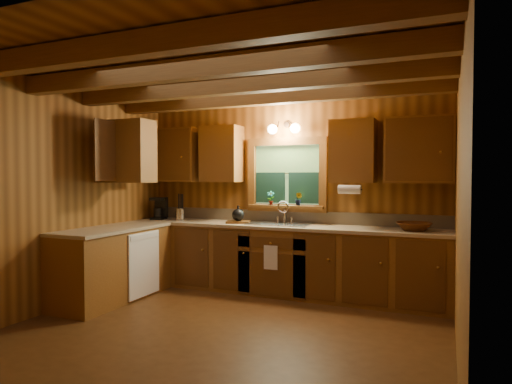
{
  "coord_description": "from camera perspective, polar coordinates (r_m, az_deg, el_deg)",
  "views": [
    {
      "loc": [
        2.01,
        -3.93,
        1.53
      ],
      "look_at": [
        0.0,
        0.8,
        1.35
      ],
      "focal_mm": 31.68,
      "sensor_mm": 36.0,
      "label": 1
    }
  ],
  "objects": [
    {
      "name": "wicker_basket",
      "position": [
        5.53,
        19.33,
        -4.14
      ],
      "size": [
        0.43,
        0.43,
        0.1
      ],
      "primitive_type": "imported",
      "rotation": [
        0.0,
        0.0,
        0.07
      ],
      "color": "#48230C",
      "rests_on": "countertop"
    },
    {
      "name": "window",
      "position": [
        6.14,
        3.9,
        1.99
      ],
      "size": [
        1.12,
        0.08,
        1.0
      ],
      "color": "brown",
      "rests_on": "room"
    },
    {
      "name": "backsplash",
      "position": [
        6.18,
        3.94,
        -3.11
      ],
      "size": [
        4.2,
        0.02,
        0.16
      ],
      "primitive_type": "cube",
      "color": "tan",
      "rests_on": "room"
    },
    {
      "name": "dish_towel",
      "position": [
        5.66,
        1.86,
        -8.27
      ],
      "size": [
        0.18,
        0.01,
        0.3
      ],
      "primitive_type": "cube",
      "color": "white",
      "rests_on": "base_cabinets"
    },
    {
      "name": "potted_plant_right",
      "position": [
        6.03,
        5.4,
        -0.89
      ],
      "size": [
        0.12,
        0.1,
        0.17
      ],
      "primitive_type": "imported",
      "rotation": [
        0.0,
        0.0,
        -0.34
      ],
      "color": "#512E11",
      "rests_on": "window_sill"
    },
    {
      "name": "ceiling_beams",
      "position": [
        4.52,
        -4.1,
        14.27
      ],
      "size": [
        4.2,
        2.54,
        0.18
      ],
      "color": "brown",
      "rests_on": "room"
    },
    {
      "name": "upper_cabinets",
      "position": [
        5.95,
        -2.67,
        4.99
      ],
      "size": [
        4.19,
        1.77,
        0.78
      ],
      "color": "brown",
      "rests_on": "room"
    },
    {
      "name": "paper_towel_roll",
      "position": [
        5.57,
        11.73,
        0.32
      ],
      "size": [
        0.27,
        0.11,
        0.11
      ],
      "primitive_type": "cylinder",
      "rotation": [
        0.0,
        1.57,
        0.0
      ],
      "color": "white",
      "rests_on": "upper_cabinets"
    },
    {
      "name": "potted_plant_left",
      "position": [
        6.15,
        1.87,
        -0.73
      ],
      "size": [
        0.11,
        0.09,
        0.19
      ],
      "primitive_type": "imported",
      "rotation": [
        0.0,
        0.0,
        0.22
      ],
      "color": "#512E11",
      "rests_on": "window_sill"
    },
    {
      "name": "wall_sconce",
      "position": [
        6.06,
        3.54,
        8.01
      ],
      "size": [
        0.45,
        0.21,
        0.17
      ],
      "color": "black",
      "rests_on": "room"
    },
    {
      "name": "dishwasher_panel",
      "position": [
        5.88,
        -13.94,
        -8.84
      ],
      "size": [
        0.02,
        0.6,
        0.8
      ],
      "primitive_type": "cube",
      "color": "white",
      "rests_on": "base_cabinets"
    },
    {
      "name": "room",
      "position": [
        4.42,
        -4.06,
        -0.98
      ],
      "size": [
        4.2,
        4.2,
        4.2
      ],
      "color": "#4D2D12",
      "rests_on": "ground"
    },
    {
      "name": "window_sill",
      "position": [
        6.11,
        3.75,
        -1.85
      ],
      "size": [
        1.06,
        0.14,
        0.04
      ],
      "primitive_type": "cube",
      "color": "brown",
      "rests_on": "room"
    },
    {
      "name": "base_cabinets",
      "position": [
        5.89,
        -2.61,
        -8.76
      ],
      "size": [
        4.2,
        2.22,
        0.86
      ],
      "color": "brown",
      "rests_on": "ground"
    },
    {
      "name": "cutting_board",
      "position": [
        6.08,
        -2.27,
        -3.81
      ],
      "size": [
        0.36,
        0.31,
        0.03
      ],
      "primitive_type": "cube",
      "rotation": [
        0.0,
        0.0,
        0.32
      ],
      "color": "#512E11",
      "rests_on": "countertop"
    },
    {
      "name": "coffee_maker",
      "position": [
        6.76,
        -12.07,
        -2.05
      ],
      "size": [
        0.18,
        0.23,
        0.32
      ],
      "rotation": [
        0.0,
        0.0,
        0.2
      ],
      "color": "black",
      "rests_on": "countertop"
    },
    {
      "name": "sink",
      "position": [
        5.93,
        3.05,
        -4.53
      ],
      "size": [
        0.82,
        0.48,
        0.43
      ],
      "color": "silver",
      "rests_on": "countertop"
    },
    {
      "name": "utensil_crock",
      "position": [
        6.59,
        -9.55,
        -2.7
      ],
      "size": [
        0.13,
        0.13,
        0.38
      ],
      "rotation": [
        0.0,
        0.0,
        0.4
      ],
      "color": "silver",
      "rests_on": "countertop"
    },
    {
      "name": "teakettle",
      "position": [
        6.07,
        -2.28,
        -2.9
      ],
      "size": [
        0.17,
        0.17,
        0.21
      ],
      "rotation": [
        0.0,
        0.0,
        0.41
      ],
      "color": "black",
      "rests_on": "cutting_board"
    },
    {
      "name": "countertop",
      "position": [
        5.82,
        -2.47,
        -4.41
      ],
      "size": [
        4.2,
        2.24,
        0.04
      ],
      "color": "tan",
      "rests_on": "base_cabinets"
    }
  ]
}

